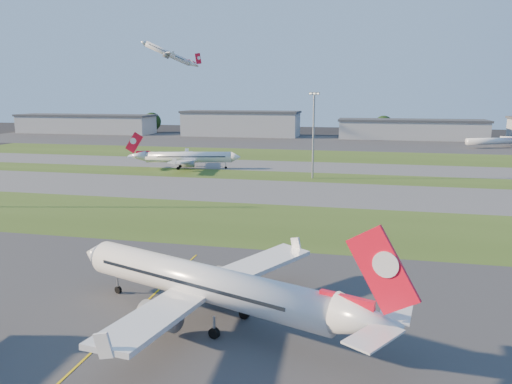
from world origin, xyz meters
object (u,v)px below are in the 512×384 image
(airliner_taxiing, at_px, (188,157))
(light_mast_centre, at_px, (313,130))
(mini_jet_near, at_px, (492,141))
(airliner_parked, at_px, (205,284))

(airliner_taxiing, bearing_deg, light_mast_centre, 154.07)
(mini_jet_near, xyz_separation_m, light_mast_centre, (-73.83, -106.39, 11.53))
(airliner_taxiing, bearing_deg, mini_jet_near, -153.49)
(airliner_parked, xyz_separation_m, light_mast_centre, (1.19, 99.90, 10.41))
(airliner_parked, height_order, light_mast_centre, light_mast_centre)
(airliner_parked, distance_m, mini_jet_near, 219.51)
(airliner_taxiing, xyz_separation_m, light_mast_centre, (43.87, -10.29, 10.85))
(mini_jet_near, bearing_deg, light_mast_centre, -148.88)
(airliner_parked, bearing_deg, airliner_taxiing, 131.69)
(mini_jet_near, bearing_deg, airliner_taxiing, -164.90)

